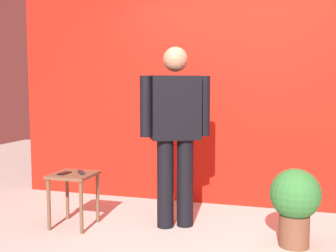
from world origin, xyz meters
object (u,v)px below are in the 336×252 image
at_px(standing_person, 175,127).
at_px(cell_phone, 64,173).
at_px(potted_plant, 295,201).
at_px(side_table, 74,184).
at_px(tv_remote, 81,172).

bearing_deg(standing_person, cell_phone, -163.07).
xyz_separation_m(standing_person, potted_plant, (1.13, -0.21, -0.59)).
height_order(standing_person, potted_plant, standing_person).
bearing_deg(potted_plant, standing_person, 169.27).
xyz_separation_m(standing_person, cell_phone, (-1.05, -0.32, -0.45)).
relative_size(side_table, tv_remote, 3.16).
relative_size(standing_person, side_table, 3.31).
distance_m(side_table, potted_plant, 2.11).
xyz_separation_m(side_table, tv_remote, (0.07, 0.03, 0.12)).
bearing_deg(tv_remote, cell_phone, 167.31).
bearing_deg(side_table, cell_phone, -151.68).
bearing_deg(potted_plant, tv_remote, -178.98).
height_order(standing_person, tv_remote, standing_person).
bearing_deg(side_table, potted_plant, 1.73).
bearing_deg(cell_phone, standing_person, 25.91).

